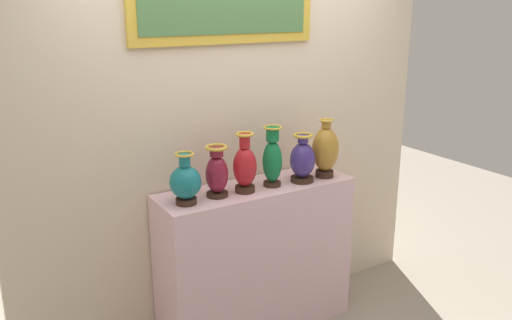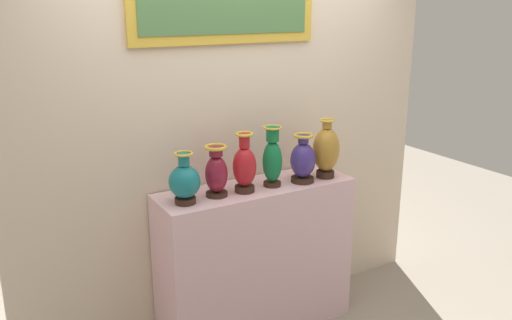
{
  "view_description": "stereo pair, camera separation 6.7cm",
  "coord_description": "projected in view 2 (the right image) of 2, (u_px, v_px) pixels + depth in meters",
  "views": [
    {
      "loc": [
        -1.72,
        -2.82,
        2.19
      ],
      "look_at": [
        0.0,
        0.0,
        1.21
      ],
      "focal_mm": 37.79,
      "sensor_mm": 36.0,
      "label": 1
    },
    {
      "loc": [
        -1.66,
        -2.85,
        2.19
      ],
      "look_at": [
        0.0,
        0.0,
        1.21
      ],
      "focal_mm": 37.79,
      "sensor_mm": 36.0,
      "label": 2
    }
  ],
  "objects": [
    {
      "name": "vase_teal",
      "position": [
        185.0,
        181.0,
        3.17
      ],
      "size": [
        0.19,
        0.19,
        0.31
      ],
      "color": "#382319",
      "rests_on": "display_shelf"
    },
    {
      "name": "vase_crimson",
      "position": [
        244.0,
        166.0,
        3.35
      ],
      "size": [
        0.15,
        0.15,
        0.38
      ],
      "color": "#382319",
      "rests_on": "display_shelf"
    },
    {
      "name": "display_shelf",
      "position": [
        256.0,
        258.0,
        3.64
      ],
      "size": [
        1.33,
        0.41,
        1.03
      ],
      "primitive_type": "cube",
      "color": "beige",
      "rests_on": "ground_plane"
    },
    {
      "name": "vase_emerald",
      "position": [
        272.0,
        159.0,
        3.45
      ],
      "size": [
        0.13,
        0.13,
        0.4
      ],
      "color": "#382319",
      "rests_on": "display_shelf"
    },
    {
      "name": "vase_burgundy",
      "position": [
        216.0,
        172.0,
        3.28
      ],
      "size": [
        0.14,
        0.14,
        0.32
      ],
      "color": "#382319",
      "rests_on": "display_shelf"
    },
    {
      "name": "vase_ochre",
      "position": [
        326.0,
        150.0,
        3.63
      ],
      "size": [
        0.18,
        0.18,
        0.4
      ],
      "color": "#382319",
      "rests_on": "display_shelf"
    },
    {
      "name": "vase_indigo",
      "position": [
        303.0,
        160.0,
        3.54
      ],
      "size": [
        0.17,
        0.17,
        0.33
      ],
      "color": "#382319",
      "rests_on": "display_shelf"
    },
    {
      "name": "back_wall",
      "position": [
        236.0,
        92.0,
        3.55
      ],
      "size": [
        3.08,
        0.14,
        3.18
      ],
      "color": "beige",
      "rests_on": "ground_plane"
    }
  ]
}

